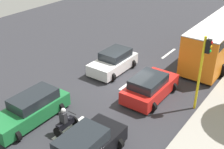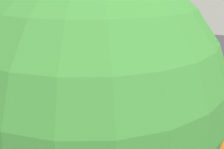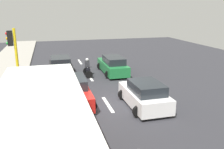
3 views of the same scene
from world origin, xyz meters
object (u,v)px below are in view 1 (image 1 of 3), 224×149
car_white (114,62)px  traffic_light_corner (203,64)px  car_green (31,109)px  car_red (150,87)px  motorcycle (65,122)px  car_black (86,147)px  city_bus (223,34)px

car_white → traffic_light_corner: (6.79, -1.14, 2.22)m
car_white → car_green: bearing=-91.5°
car_red → motorcycle: motorcycle is taller
car_white → car_green: (-0.20, -7.50, 0.00)m
car_black → car_white: same height
car_green → traffic_light_corner: size_ratio=1.02×
car_white → city_bus: (5.47, 7.18, 1.14)m
car_black → traffic_light_corner: (2.62, 6.88, 2.22)m
motorcycle → traffic_light_corner: (4.72, 6.02, 2.29)m
car_white → car_red: size_ratio=0.95×
car_black → motorcycle: (-2.10, 0.86, -0.07)m
car_white → traffic_light_corner: size_ratio=0.87×
traffic_light_corner → car_green: bearing=-137.6°
car_red → city_bus: bearing=79.9°
traffic_light_corner → car_red: bearing=-170.6°
motorcycle → car_white: bearing=106.1°
city_bus → car_white: bearing=-127.3°
car_white → traffic_light_corner: traffic_light_corner is taller
car_red → motorcycle: size_ratio=2.70×
car_white → car_green: size_ratio=0.85×
car_red → city_bus: (1.56, 8.79, 1.13)m
city_bus → motorcycle: (-3.41, -14.34, -1.20)m
traffic_light_corner → car_black: bearing=-110.9°
traffic_light_corner → car_white: bearing=170.5°
traffic_light_corner → motorcycle: bearing=-128.1°
car_white → car_red: 4.23m
car_white → traffic_light_corner: 7.23m
car_black → city_bus: city_bus is taller
car_green → city_bus: city_bus is taller
car_black → car_red: size_ratio=0.99×
car_white → motorcycle: 7.45m
car_red → traffic_light_corner: (2.87, 0.48, 2.22)m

